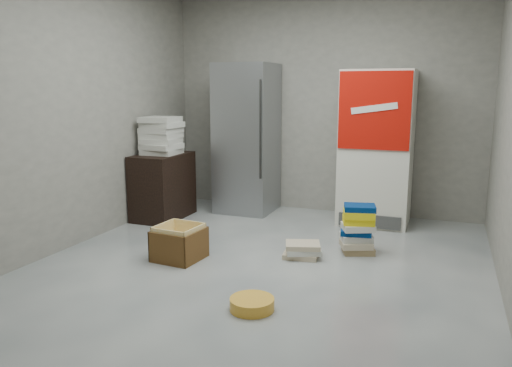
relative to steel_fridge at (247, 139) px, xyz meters
The scene contains 10 objects.
ground 2.50m from the steel_fridge, 67.10° to the right, with size 5.00×5.00×0.00m, color #B8B7B3.
room_shell 2.46m from the steel_fridge, 67.10° to the right, with size 4.04×5.04×2.82m.
steel_fridge is the anchor object (origin of this frame).
coke_cooler 1.65m from the steel_fridge, ahead, with size 0.80×0.73×1.80m.
wood_shelf 1.23m from the steel_fridge, 138.69° to the right, with size 0.50×0.80×0.80m, color black.
supply_box_stack 1.11m from the steel_fridge, 138.55° to the right, with size 0.44×0.44×0.45m.
phonebook_stack_main 2.18m from the steel_fridge, 36.42° to the right, with size 0.39×0.36×0.49m.
phonebook_stack_side 2.15m from the steel_fridge, 52.27° to the right, with size 0.40×0.35×0.15m.
cardboard_box 2.17m from the steel_fridge, 86.48° to the right, with size 0.44×0.44×0.33m.
bucket_lid 3.15m from the steel_fridge, 67.21° to the right, with size 0.33×0.33×0.09m, color #F5AE32.
Camera 1 is at (1.53, -3.83, 1.60)m, focal length 35.00 mm.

